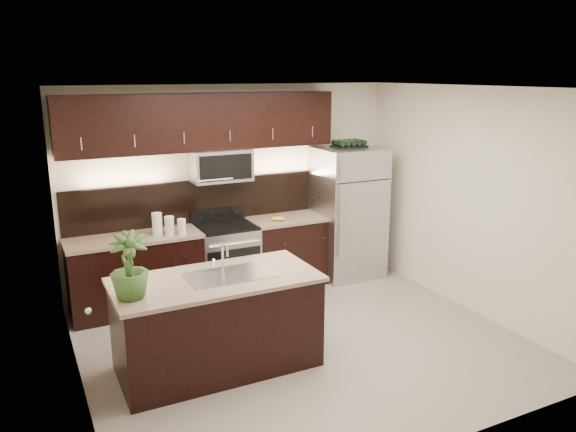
# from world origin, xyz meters

# --- Properties ---
(ground) EXTENTS (4.50, 4.50, 0.00)m
(ground) POSITION_xyz_m (0.00, 0.00, 0.00)
(ground) COLOR gray
(ground) RESTS_ON ground
(room_walls) EXTENTS (4.52, 4.02, 2.71)m
(room_walls) POSITION_xyz_m (-0.11, -0.04, 1.70)
(room_walls) COLOR beige
(room_walls) RESTS_ON ground
(counter_run) EXTENTS (3.51, 0.65, 0.94)m
(counter_run) POSITION_xyz_m (-0.46, 1.69, 0.47)
(counter_run) COLOR black
(counter_run) RESTS_ON ground
(upper_fixtures) EXTENTS (3.49, 0.40, 1.66)m
(upper_fixtures) POSITION_xyz_m (-0.43, 1.84, 2.14)
(upper_fixtures) COLOR black
(upper_fixtures) RESTS_ON counter_run
(island) EXTENTS (1.96, 0.96, 0.94)m
(island) POSITION_xyz_m (-0.99, -0.07, 0.47)
(island) COLOR black
(island) RESTS_ON ground
(sink_faucet) EXTENTS (0.84, 0.50, 0.28)m
(sink_faucet) POSITION_xyz_m (-0.84, -0.06, 0.96)
(sink_faucet) COLOR silver
(sink_faucet) RESTS_ON island
(refrigerator) EXTENTS (0.89, 0.80, 1.84)m
(refrigerator) POSITION_xyz_m (1.56, 1.63, 0.92)
(refrigerator) COLOR #B2B2B7
(refrigerator) RESTS_ON ground
(wine_rack) EXTENTS (0.45, 0.28, 0.11)m
(wine_rack) POSITION_xyz_m (1.56, 1.63, 1.89)
(wine_rack) COLOR black
(wine_rack) RESTS_ON refrigerator
(plant) EXTENTS (0.34, 0.34, 0.59)m
(plant) POSITION_xyz_m (-1.81, -0.21, 1.23)
(plant) COLOR #325421
(plant) RESTS_ON island
(canisters) EXTENTS (0.38, 0.23, 0.27)m
(canisters) POSITION_xyz_m (-1.03, 1.59, 1.06)
(canisters) COLOR silver
(canisters) RESTS_ON counter_run
(french_press) EXTENTS (0.11, 0.11, 0.33)m
(french_press) POSITION_xyz_m (1.17, 1.64, 1.06)
(french_press) COLOR silver
(french_press) RESTS_ON counter_run
(bananas) EXTENTS (0.23, 0.21, 0.06)m
(bananas) POSITION_xyz_m (0.41, 1.61, 0.97)
(bananas) COLOR gold
(bananas) RESTS_ON counter_run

